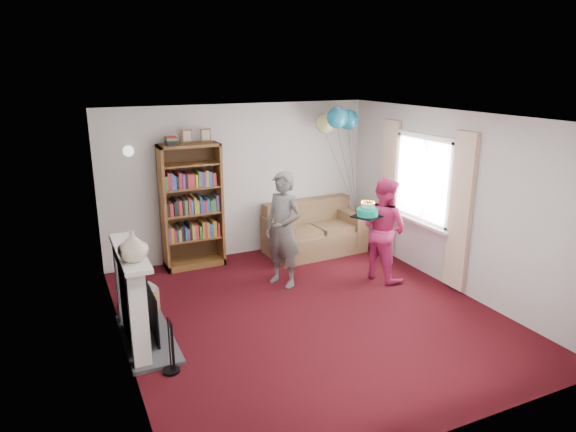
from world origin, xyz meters
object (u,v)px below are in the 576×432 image
birthday_cake (368,212)px  person_striped (283,230)px  bookcase (191,207)px  sofa (313,233)px  person_magenta (384,229)px

birthday_cake → person_striped: bearing=155.8°
bookcase → birthday_cake: (2.07, -1.80, 0.13)m
bookcase → sofa: bookcase is taller
person_magenta → birthday_cake: size_ratio=4.33×
sofa → birthday_cake: birthday_cake is taller
person_striped → person_magenta: 1.50m
bookcase → person_striped: bearing=-53.1°
bookcase → person_magenta: bearing=-35.2°
birthday_cake → person_magenta: bearing=13.9°
birthday_cake → bookcase: bearing=139.0°
bookcase → person_striped: size_ratio=1.29×
person_magenta → birthday_cake: bearing=88.9°
sofa → person_magenta: bearing=-77.9°
person_striped → sofa: bearing=108.2°
person_striped → person_magenta: size_ratio=1.09×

